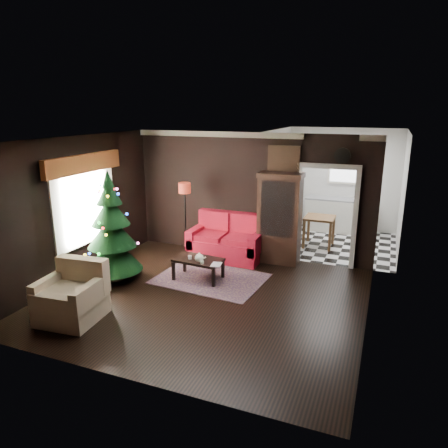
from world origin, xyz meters
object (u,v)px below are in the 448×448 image
at_px(curio_cabinet, 279,221).
at_px(wall_clock, 342,156).
at_px(christmas_tree, 111,229).
at_px(armchair, 70,293).
at_px(loveseat, 226,237).
at_px(teapot, 199,258).
at_px(floor_lamp, 185,221).
at_px(coffee_table, 198,269).
at_px(kitchen_table, 319,231).

height_order(curio_cabinet, wall_clock, wall_clock).
bearing_deg(christmas_tree, armchair, -77.58).
bearing_deg(loveseat, teapot, -89.30).
height_order(floor_lamp, armchair, floor_lamp).
relative_size(loveseat, teapot, 8.86).
bearing_deg(christmas_tree, floor_lamp, 68.74).
relative_size(christmas_tree, teapot, 11.20).
distance_m(coffee_table, kitchen_table, 3.52).
relative_size(armchair, teapot, 4.98).
height_order(floor_lamp, coffee_table, floor_lamp).
bearing_deg(floor_lamp, armchair, -95.59).
distance_m(curio_cabinet, coffee_table, 2.10).
bearing_deg(curio_cabinet, kitchen_table, 65.56).
height_order(loveseat, armchair, loveseat).
xyz_separation_m(loveseat, wall_clock, (2.35, 0.40, 1.88)).
xyz_separation_m(christmas_tree, wall_clock, (3.99, 2.33, 1.33)).
bearing_deg(loveseat, curio_cabinet, 10.83).
bearing_deg(wall_clock, kitchen_table, 113.75).
height_order(christmas_tree, teapot, christmas_tree).
bearing_deg(coffee_table, curio_cabinet, 51.46).
xyz_separation_m(curio_cabinet, armchair, (-2.43, -3.78, -0.49)).
bearing_deg(teapot, coffee_table, 121.48).
height_order(christmas_tree, armchair, christmas_tree).
distance_m(teapot, wall_clock, 3.53).
height_order(loveseat, wall_clock, wall_clock).
xyz_separation_m(teapot, wall_clock, (2.33, 1.88, 1.86)).
bearing_deg(wall_clock, floor_lamp, -170.65).
bearing_deg(loveseat, floor_lamp, -171.42).
distance_m(loveseat, curio_cabinet, 1.25).
distance_m(loveseat, wall_clock, 3.04).
height_order(loveseat, teapot, loveseat).
height_order(floor_lamp, christmas_tree, christmas_tree).
bearing_deg(loveseat, wall_clock, 9.66).
bearing_deg(coffee_table, armchair, -118.22).
height_order(armchair, wall_clock, wall_clock).
distance_m(floor_lamp, christmas_tree, 1.93).
bearing_deg(kitchen_table, curio_cabinet, -114.44).
height_order(curio_cabinet, floor_lamp, curio_cabinet).
xyz_separation_m(loveseat, floor_lamp, (-0.95, -0.14, 0.33)).
relative_size(coffee_table, wall_clock, 2.91).
bearing_deg(floor_lamp, wall_clock, 9.35).
relative_size(christmas_tree, kitchen_table, 2.87).
distance_m(teapot, kitchen_table, 3.61).
bearing_deg(floor_lamp, coffee_table, -53.69).
bearing_deg(curio_cabinet, floor_lamp, -170.18).
xyz_separation_m(teapot, kitchen_table, (1.78, 3.13, -0.15)).
bearing_deg(armchair, teapot, 52.88).
distance_m(coffee_table, teapot, 0.35).
relative_size(curio_cabinet, coffee_table, 2.04).
xyz_separation_m(coffee_table, wall_clock, (2.43, 1.72, 2.16)).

